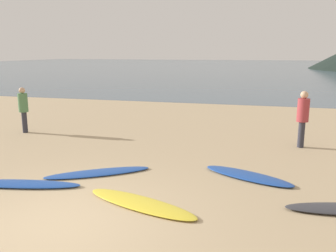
{
  "coord_description": "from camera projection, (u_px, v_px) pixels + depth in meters",
  "views": [
    {
      "loc": [
        3.12,
        -4.58,
        2.74
      ],
      "look_at": [
        0.54,
        5.16,
        0.6
      ],
      "focal_mm": 37.55,
      "sensor_mm": 36.0,
      "label": 1
    }
  ],
  "objects": [
    {
      "name": "surfboard_3",
      "position": [
        140.0,
        203.0,
        6.39
      ],
      "size": [
        2.42,
        1.29,
        0.07
      ],
      "primitive_type": "ellipsoid",
      "rotation": [
        0.0,
        0.0,
        -0.32
      ],
      "color": "yellow",
      "rests_on": "ground"
    },
    {
      "name": "surfboard_4",
      "position": [
        248.0,
        176.0,
        7.79
      ],
      "size": [
        2.15,
        1.38,
        0.08
      ],
      "primitive_type": "ellipsoid",
      "rotation": [
        0.0,
        0.0,
        -0.42
      ],
      "color": "#1E479E",
      "rests_on": "ground"
    },
    {
      "name": "surfboard_2",
      "position": [
        98.0,
        173.0,
        8.02
      ],
      "size": [
        2.29,
        1.7,
        0.06
      ],
      "primitive_type": "ellipsoid",
      "rotation": [
        0.0,
        0.0,
        0.56
      ],
      "color": "#1E479E",
      "rests_on": "ground"
    },
    {
      "name": "person_1",
      "position": [
        23.0,
        106.0,
        11.94
      ],
      "size": [
        0.32,
        0.32,
        1.56
      ],
      "rotation": [
        0.0,
        0.0,
        5.27
      ],
      "color": "#2D2D38",
      "rests_on": "ground"
    },
    {
      "name": "person_0",
      "position": [
        303.0,
        115.0,
        10.06
      ],
      "size": [
        0.33,
        0.33,
        1.65
      ],
      "rotation": [
        0.0,
        0.0,
        5.41
      ],
      "color": "#2D2D38",
      "rests_on": "ground"
    },
    {
      "name": "ground_plane",
      "position": [
        185.0,
        119.0,
        15.16
      ],
      "size": [
        120.0,
        120.0,
        0.2
      ],
      "primitive_type": "cube",
      "color": "tan",
      "rests_on": "ground"
    },
    {
      "name": "ocean_water",
      "position": [
        245.0,
        66.0,
        66.14
      ],
      "size": [
        140.0,
        100.0,
        0.01
      ],
      "primitive_type": "cube",
      "color": "#475B6B",
      "rests_on": "ground"
    },
    {
      "name": "surfboard_1",
      "position": [
        20.0,
        184.0,
        7.31
      ],
      "size": [
        2.63,
        0.95,
        0.08
      ],
      "primitive_type": "ellipsoid",
      "rotation": [
        0.0,
        0.0,
        0.19
      ],
      "color": "#1E479E",
      "rests_on": "ground"
    }
  ]
}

